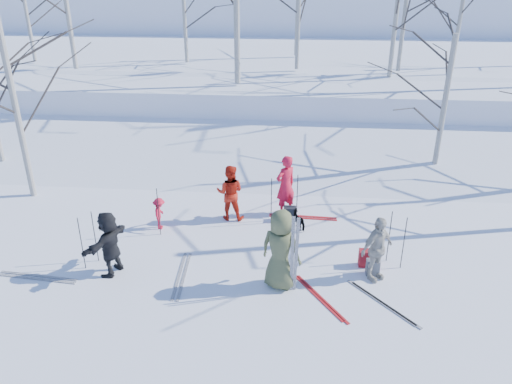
# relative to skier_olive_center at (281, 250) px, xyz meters

# --- Properties ---
(ground) EXTENTS (120.00, 120.00, 0.00)m
(ground) POSITION_rel_skier_olive_center_xyz_m (-0.71, 0.59, -0.93)
(ground) COLOR white
(ground) RESTS_ON ground
(snow_ramp) EXTENTS (70.00, 9.49, 4.12)m
(snow_ramp) POSITION_rel_skier_olive_center_xyz_m (-0.71, 7.59, -0.78)
(snow_ramp) COLOR white
(snow_ramp) RESTS_ON ground
(snow_plateau) EXTENTS (70.00, 18.00, 2.20)m
(snow_plateau) POSITION_rel_skier_olive_center_xyz_m (-0.71, 17.59, 0.07)
(snow_plateau) COLOR white
(snow_plateau) RESTS_ON ground
(far_hill) EXTENTS (90.00, 30.00, 6.00)m
(far_hill) POSITION_rel_skier_olive_center_xyz_m (-0.71, 38.59, 1.07)
(far_hill) COLOR white
(far_hill) RESTS_ON ground
(skier_olive_center) EXTENTS (1.06, 0.88, 1.86)m
(skier_olive_center) POSITION_rel_skier_olive_center_xyz_m (0.00, 0.00, 0.00)
(skier_olive_center) COLOR #4C5332
(skier_olive_center) RESTS_ON ground
(skier_red_north) EXTENTS (0.76, 0.74, 1.76)m
(skier_red_north) POSITION_rel_skier_olive_center_xyz_m (-0.01, 3.48, -0.05)
(skier_red_north) COLOR red
(skier_red_north) RESTS_ON ground
(skier_redor_behind) EXTENTS (0.80, 0.64, 1.59)m
(skier_redor_behind) POSITION_rel_skier_olive_center_xyz_m (-1.52, 3.07, -0.14)
(skier_redor_behind) COLOR #B61C0E
(skier_redor_behind) RESTS_ON ground
(skier_red_seated) EXTENTS (0.38, 0.60, 0.89)m
(skier_red_seated) POSITION_rel_skier_olive_center_xyz_m (-3.32, 2.34, -0.49)
(skier_red_seated) COLOR red
(skier_red_seated) RESTS_ON ground
(skier_cream_east) EXTENTS (0.95, 0.87, 1.56)m
(skier_cream_east) POSITION_rel_skier_olive_center_xyz_m (2.12, 0.45, -0.15)
(skier_cream_east) COLOR beige
(skier_cream_east) RESTS_ON ground
(skier_grey_west) EXTENTS (0.88, 1.52, 1.56)m
(skier_grey_west) POSITION_rel_skier_olive_center_xyz_m (-3.88, 0.18, -0.15)
(skier_grey_west) COLOR black
(skier_grey_west) RESTS_ON ground
(dog) EXTENTS (0.56, 0.62, 0.49)m
(dog) POSITION_rel_skier_olive_center_xyz_m (0.42, 2.67, -0.69)
(dog) COLOR black
(dog) RESTS_ON ground
(upright_ski_left) EXTENTS (0.08, 0.16, 1.90)m
(upright_ski_left) POSITION_rel_skier_olive_center_xyz_m (0.25, -0.21, 0.02)
(upright_ski_left) COLOR silver
(upright_ski_left) RESTS_ON ground
(upright_ski_right) EXTENTS (0.11, 0.23, 1.89)m
(upright_ski_right) POSITION_rel_skier_olive_center_xyz_m (0.34, -0.23, 0.02)
(upright_ski_right) COLOR silver
(upright_ski_right) RESTS_ON ground
(ski_pair_a) EXTENTS (0.55, 1.94, 0.02)m
(ski_pair_a) POSITION_rel_skier_olive_center_xyz_m (-5.53, -0.19, -0.92)
(ski_pair_a) COLOR silver
(ski_pair_a) RESTS_ON ground
(ski_pair_b) EXTENTS (0.39, 1.92, 0.02)m
(ski_pair_b) POSITION_rel_skier_olive_center_xyz_m (0.51, 3.28, -0.92)
(ski_pair_b) COLOR red
(ski_pair_b) RESTS_ON ground
(ski_pair_c) EXTENTS (2.07, 2.10, 0.02)m
(ski_pair_c) POSITION_rel_skier_olive_center_xyz_m (2.20, -0.46, -0.92)
(ski_pair_c) COLOR silver
(ski_pair_c) RESTS_ON ground
(ski_pair_d) EXTENTS (1.93, 2.08, 0.02)m
(ski_pair_d) POSITION_rel_skier_olive_center_xyz_m (0.87, -0.38, -0.92)
(ski_pair_d) COLOR red
(ski_pair_d) RESTS_ON ground
(ski_pair_e) EXTENTS (0.43, 1.92, 0.02)m
(ski_pair_e) POSITION_rel_skier_olive_center_xyz_m (-2.27, 0.17, -0.92)
(ski_pair_e) COLOR silver
(ski_pair_e) RESTS_ON ground
(ski_pole_a) EXTENTS (0.02, 0.02, 1.34)m
(ski_pole_a) POSITION_rel_skier_olive_center_xyz_m (-3.24, 2.00, -0.26)
(ski_pole_a) COLOR black
(ski_pole_a) RESTS_ON ground
(ski_pole_b) EXTENTS (0.02, 0.02, 1.34)m
(ski_pole_b) POSITION_rel_skier_olive_center_xyz_m (2.52, 1.22, -0.26)
(ski_pole_b) COLOR black
(ski_pole_b) RESTS_ON ground
(ski_pole_c) EXTENTS (0.02, 0.02, 1.34)m
(ski_pole_c) POSITION_rel_skier_olive_center_xyz_m (2.81, 0.94, -0.26)
(ski_pole_c) COLOR black
(ski_pole_c) RESTS_ON ground
(ski_pole_d) EXTENTS (0.02, 0.02, 1.34)m
(ski_pole_d) POSITION_rel_skier_olive_center_xyz_m (0.33, 3.18, -0.26)
(ski_pole_d) COLOR black
(ski_pole_d) RESTS_ON ground
(ski_pole_e) EXTENTS (0.02, 0.02, 1.34)m
(ski_pole_e) POSITION_rel_skier_olive_center_xyz_m (-4.60, 0.30, -0.26)
(ski_pole_e) COLOR black
(ski_pole_e) RESTS_ON ground
(ski_pole_f) EXTENTS (0.02, 0.02, 1.34)m
(ski_pole_f) POSITION_rel_skier_olive_center_xyz_m (-4.41, 0.62, -0.26)
(ski_pole_f) COLOR black
(ski_pole_f) RESTS_ON ground
(ski_pole_g) EXTENTS (0.02, 0.02, 1.34)m
(ski_pole_g) POSITION_rel_skier_olive_center_xyz_m (-0.36, 2.89, -0.26)
(ski_pole_g) COLOR black
(ski_pole_g) RESTS_ON ground
(backpack_red) EXTENTS (0.32, 0.22, 0.42)m
(backpack_red) POSITION_rel_skier_olive_center_xyz_m (1.99, 0.96, -0.72)
(backpack_red) COLOR maroon
(backpack_red) RESTS_ON ground
(backpack_grey) EXTENTS (0.30, 0.20, 0.38)m
(backpack_grey) POSITION_rel_skier_olive_center_xyz_m (2.11, 0.61, -0.74)
(backpack_grey) COLOR slate
(backpack_grey) RESTS_ON ground
(backpack_dark) EXTENTS (0.34, 0.24, 0.40)m
(backpack_dark) POSITION_rel_skier_olive_center_xyz_m (0.14, 3.09, -0.73)
(backpack_dark) COLOR black
(backpack_dark) RESTS_ON ground
(birch_plateau_a) EXTENTS (4.21, 4.21, 5.15)m
(birch_plateau_a) POSITION_rel_skier_olive_center_xyz_m (3.98, 11.88, 3.85)
(birch_plateau_a) COLOR silver
(birch_plateau_a) RESTS_ON snow_plateau
(birch_plateau_b) EXTENTS (3.60, 3.60, 4.28)m
(birch_plateau_b) POSITION_rel_skier_olive_center_xyz_m (-5.03, 14.31, 3.41)
(birch_plateau_b) COLOR silver
(birch_plateau_b) RESTS_ON snow_plateau
(birch_plateau_e) EXTENTS (3.39, 3.39, 3.99)m
(birch_plateau_e) POSITION_rel_skier_olive_center_xyz_m (6.76, 12.96, 3.26)
(birch_plateau_e) COLOR silver
(birch_plateau_e) RESTS_ON snow_plateau
(birch_plateau_f) EXTENTS (3.63, 3.63, 4.33)m
(birch_plateau_f) POSITION_rel_skier_olive_center_xyz_m (-12.27, 13.90, 3.44)
(birch_plateau_f) COLOR silver
(birch_plateau_f) RESTS_ON snow_plateau
(birch_plateau_g) EXTENTS (4.03, 4.03, 4.90)m
(birch_plateau_g) POSITION_rel_skier_olive_center_xyz_m (0.14, 13.13, 3.72)
(birch_plateau_g) COLOR silver
(birch_plateau_g) RESTS_ON snow_plateau
(birch_plateau_j) EXTENTS (3.94, 3.94, 4.77)m
(birch_plateau_j) POSITION_rel_skier_olive_center_xyz_m (4.53, 13.04, 3.66)
(birch_plateau_j) COLOR silver
(birch_plateau_j) RESTS_ON snow_plateau
(birch_edge_a) EXTENTS (4.47, 4.47, 5.52)m
(birch_edge_a) POSITION_rel_skier_olive_center_xyz_m (-7.77, 4.04, 1.83)
(birch_edge_a) COLOR silver
(birch_edge_a) RESTS_ON ground
(birch_edge_e) EXTENTS (3.85, 3.85, 4.64)m
(birch_edge_e) POSITION_rel_skier_olive_center_xyz_m (4.81, 6.46, 1.39)
(birch_edge_e) COLOR silver
(birch_edge_e) RESTS_ON ground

